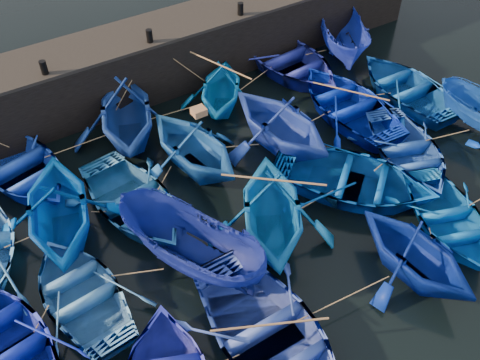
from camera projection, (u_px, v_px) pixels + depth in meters
ground at (296, 260)px, 16.16m from camera, size 120.00×120.00×0.00m
quay_wall at (145, 62)px, 21.59m from camera, size 26.00×2.50×2.50m
quay_top at (141, 33)px, 20.66m from camera, size 26.00×2.50×0.12m
bollard_1 at (44, 67)px, 18.41m from camera, size 0.24×0.24×0.50m
bollard_2 at (149, 36)px, 19.90m from camera, size 0.24×0.24×0.50m
bollard_3 at (240, 9)px, 21.40m from camera, size 0.24×0.24×0.50m
boat_1 at (19, 167)px, 18.27m from camera, size 4.75×5.79×1.05m
boat_2 at (126, 112)px, 19.26m from camera, size 5.55×5.94×2.53m
boat_3 at (221, 88)px, 20.78m from camera, size 4.86×4.97×1.98m
boat_4 at (289, 60)px, 22.91m from camera, size 4.55×5.97×1.16m
boat_5 at (343, 36)px, 23.59m from camera, size 3.95×5.21×1.90m
boat_7 at (58, 208)px, 15.98m from camera, size 5.17×5.63×2.50m
boat_8 at (133, 202)px, 17.17m from camera, size 4.06×5.25×1.01m
boat_9 at (193, 144)px, 18.18m from camera, size 4.46×4.95×2.30m
boat_10 at (281, 121)px, 18.95m from camera, size 4.65×5.18×2.43m
boat_11 at (348, 104)px, 20.78m from camera, size 4.01×5.46×1.10m
boat_12 at (407, 87)px, 21.63m from camera, size 3.70×5.08×1.04m
boat_14 at (81, 292)px, 14.82m from camera, size 3.54×4.65×0.91m
boat_15 at (190, 247)px, 15.31m from camera, size 3.83×5.19×1.89m
boat_16 at (272, 209)px, 15.99m from camera, size 5.71×5.96×2.43m
boat_17 at (354, 180)px, 17.77m from camera, size 6.50×6.76×1.14m
boat_18 at (407, 151)px, 18.94m from camera, size 4.56×5.40×0.96m
boat_22 at (269, 337)px, 13.72m from camera, size 4.06×5.64×1.16m
boat_23 at (416, 252)px, 15.07m from camera, size 3.79×4.27×2.07m
boat_24 at (449, 219)px, 16.74m from camera, size 4.31×5.08×0.89m
wooden_crate at (199, 111)px, 17.40m from camera, size 0.45×0.40×0.24m
mooring_ropes at (213, 142)px, 18.64m from camera, size 17.37×11.79×2.10m
loose_oars at (280, 148)px, 17.21m from camera, size 10.47×11.69×1.39m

